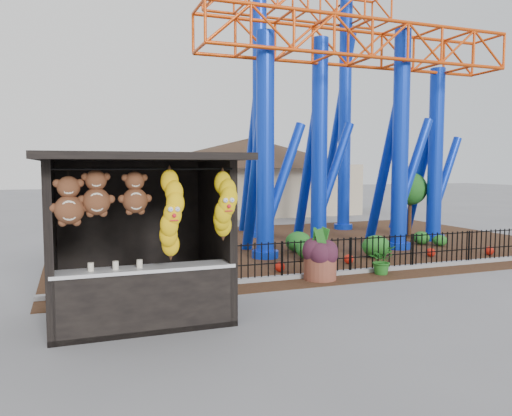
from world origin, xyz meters
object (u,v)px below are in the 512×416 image
object	(u,v)px
prize_booth	(139,239)
terracotta_planter	(320,268)
potted_plant	(381,260)
roller_coaster	(334,71)

from	to	relation	value
prize_booth	terracotta_planter	xyz separation A→B (m)	(4.73, 1.80, -1.24)
prize_booth	potted_plant	world-z (taller)	prize_booth
terracotta_planter	prize_booth	bearing A→B (deg)	-159.19
roller_coaster	terracotta_planter	size ratio (longest dim) A/B	13.20
prize_booth	roller_coaster	world-z (taller)	roller_coaster
prize_booth	potted_plant	distance (m)	6.91
terracotta_planter	roller_coaster	bearing A→B (deg)	58.43
roller_coaster	terracotta_planter	bearing A→B (deg)	-121.57
roller_coaster	potted_plant	bearing A→B (deg)	-105.73
prize_booth	potted_plant	size ratio (longest dim) A/B	4.52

